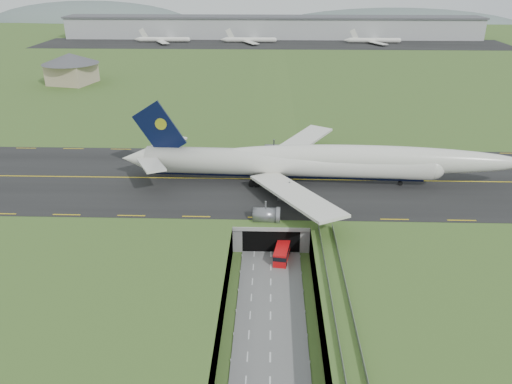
{
  "coord_description": "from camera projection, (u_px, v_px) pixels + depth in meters",
  "views": [
    {
      "loc": [
        -0.34,
        -82.08,
        54.92
      ],
      "look_at": [
        -3.51,
        20.0,
        8.46
      ],
      "focal_mm": 35.0,
      "sensor_mm": 36.0,
      "label": 1
    }
  ],
  "objects": [
    {
      "name": "ground",
      "position": [
        271.0,
        274.0,
        97.41
      ],
      "size": [
        900.0,
        900.0,
        0.0
      ],
      "primitive_type": "plane",
      "color": "#3F5D25",
      "rests_on": "ground"
    },
    {
      "name": "taxiway",
      "position": [
        272.0,
        179.0,
        124.91
      ],
      "size": [
        800.0,
        44.0,
        0.18
      ],
      "primitive_type": "cube",
      "color": "black",
      "rests_on": "airfield_deck"
    },
    {
      "name": "cargo_terminal",
      "position": [
        273.0,
        27.0,
        364.04
      ],
      "size": [
        320.0,
        67.0,
        15.6
      ],
      "color": "#B2B2B2",
      "rests_on": "ground"
    },
    {
      "name": "guideway",
      "position": [
        341.0,
        316.0,
        77.51
      ],
      "size": [
        3.0,
        53.0,
        7.05
      ],
      "color": "#A8A8A3",
      "rests_on": "ground"
    },
    {
      "name": "service_building",
      "position": [
        71.0,
        66.0,
        223.28
      ],
      "size": [
        30.09,
        30.09,
        13.56
      ],
      "rotation": [
        0.0,
        0.0,
        -0.24
      ],
      "color": "tan",
      "rests_on": "ground"
    },
    {
      "name": "jumbo_jet",
      "position": [
        316.0,
        162.0,
        120.56
      ],
      "size": [
        97.78,
        62.29,
        20.62
      ],
      "rotation": [
        0.0,
        0.0,
        -0.04
      ],
      "color": "silver",
      "rests_on": "ground"
    },
    {
      "name": "tunnel_portal",
      "position": [
        271.0,
        219.0,
        111.24
      ],
      "size": [
        17.0,
        22.3,
        6.0
      ],
      "color": "gray",
      "rests_on": "ground"
    },
    {
      "name": "trench_road",
      "position": [
        271.0,
        297.0,
        90.55
      ],
      "size": [
        12.0,
        75.0,
        0.2
      ],
      "primitive_type": "cube",
      "color": "slate",
      "rests_on": "ground"
    },
    {
      "name": "airfield_deck",
      "position": [
        271.0,
        261.0,
        96.17
      ],
      "size": [
        800.0,
        800.0,
        6.0
      ],
      "primitive_type": "cube",
      "color": "gray",
      "rests_on": "ground"
    },
    {
      "name": "distant_hills",
      "position": [
        338.0,
        32.0,
        488.46
      ],
      "size": [
        700.0,
        91.0,
        60.0
      ],
      "color": "#52625E",
      "rests_on": "ground"
    },
    {
      "name": "shuttle_tram",
      "position": [
        282.0,
        253.0,
        101.42
      ],
      "size": [
        3.73,
        7.41,
        2.9
      ],
      "rotation": [
        0.0,
        0.0,
        -0.16
      ],
      "color": "red",
      "rests_on": "ground"
    }
  ]
}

